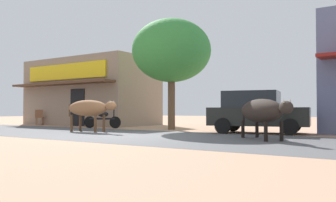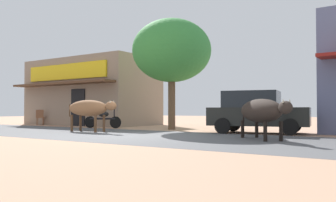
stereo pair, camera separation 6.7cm
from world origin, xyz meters
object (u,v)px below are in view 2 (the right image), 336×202
parked_hatchback_car (257,112)px  cow_far_dark (261,111)px  roadside_tree (172,51)px  cow_near_brown (89,108)px  cafe_chair_near_tree (40,116)px  parked_motorcycle (103,119)px

parked_hatchback_car → cow_far_dark: size_ratio=1.66×
roadside_tree → cow_near_brown: (-1.97, -3.30, -2.68)m
roadside_tree → cow_near_brown: roadside_tree is taller
cow_far_dark → cafe_chair_near_tree: cow_far_dark is taller
roadside_tree → parked_motorcycle: size_ratio=2.61×
roadside_tree → parked_hatchback_car: bearing=-4.0°
roadside_tree → cafe_chair_near_tree: 9.97m
parked_motorcycle → cow_far_dark: (9.03, -2.39, 0.41)m
roadside_tree → cafe_chair_near_tree: bearing=-178.9°
parked_hatchback_car → cow_far_dark: bearing=-66.5°
parked_hatchback_car → parked_motorcycle: parked_hatchback_car is taller
parked_motorcycle → cafe_chair_near_tree: parked_motorcycle is taller
cafe_chair_near_tree → parked_motorcycle: bearing=-6.3°
parked_motorcycle → cow_far_dark: cow_far_dark is taller
cafe_chair_near_tree → cow_far_dark: bearing=-11.5°
parked_motorcycle → cafe_chair_near_tree: bearing=173.7°
cow_near_brown → cafe_chair_near_tree: size_ratio=3.11×
cow_far_dark → cow_near_brown: bearing=-179.5°
parked_hatchback_car → roadside_tree: bearing=176.0°
parked_motorcycle → cow_near_brown: 2.97m
roadside_tree → parked_motorcycle: (-3.55, -0.84, -3.18)m
cow_far_dark → cafe_chair_near_tree: bearing=168.5°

